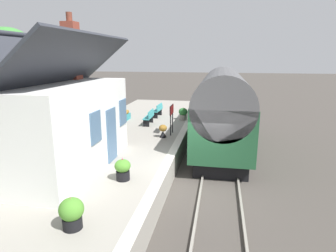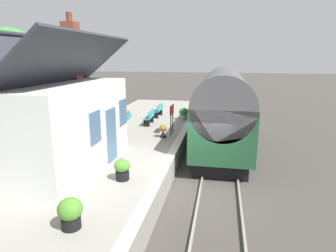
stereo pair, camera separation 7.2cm
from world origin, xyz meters
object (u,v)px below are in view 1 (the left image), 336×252
Objects in this scene: bench_platform_end at (149,117)px; planter_edge_near at (183,113)px; planter_bench_right at (90,123)px; planter_by_door at (126,115)px; tree_mid_background at (9,59)px; planter_under_sign at (163,131)px; bench_by_lamp at (158,110)px; planter_bench_left at (123,169)px; station_sign_board at (172,112)px; planter_edge_far at (113,122)px; train at (222,110)px; planter_corner_building at (72,213)px; station_building at (51,122)px.

bench_platform_end is 2.52m from planter_edge_near.
planter_bench_right is 0.93× the size of planter_by_door.
planter_under_sign is at bearing -117.10° from tree_mid_background.
bench_by_lamp reaches higher than planter_bench_left.
bench_by_lamp is 0.90× the size of station_sign_board.
planter_bench_left is at bearing -132.21° from tree_mid_background.
planter_edge_far is 6.94m from planter_bench_left.
planter_by_door is (2.26, 6.14, -0.97)m from train.
train reaches higher than planter_bench_left.
planter_under_sign is 0.09× the size of tree_mid_background.
station_sign_board is at bearing -89.11° from planter_bench_right.
planter_corner_building is (-8.89, -3.72, 0.01)m from planter_bench_right.
planter_under_sign is at bearing -3.27° from planter_bench_left.
planter_bench_left is (-7.95, -1.07, -0.09)m from bench_platform_end.
tree_mid_background is at bearing 47.79° from planter_bench_left.
bench_platform_end is 1.76× the size of planter_edge_far.
train is at bearing -139.04° from planter_edge_near.
station_building is 7.41× the size of planter_edge_near.
bench_by_lamp reaches higher than planter_edge_far.
planter_bench_right is at bearing 81.36° from planter_under_sign.
station_building is 0.87× the size of tree_mid_background.
planter_bench_right reaches higher than planter_by_door.
planter_edge_far is 3.48m from station_sign_board.
planter_by_door is 1.04× the size of planter_bench_left.
planter_bench_left is (-6.81, 3.25, -0.89)m from train.
planter_bench_left is at bearing -172.33° from bench_platform_end.
train is at bearing -45.81° from station_building.
bench_platform_end is 1.84× the size of planter_bench_right.
planter_by_door is at bearing 124.00° from bench_by_lamp.
station_sign_board is at bearing 177.68° from planter_edge_near.
station_sign_board reaches higher than bench_by_lamp.
train is 10.95× the size of planter_corner_building.
planter_bench_left is at bearing 174.10° from station_sign_board.
planter_edge_near is 0.12× the size of tree_mid_background.
tree_mid_background is at bearing 72.19° from planter_by_door.
station_sign_board reaches higher than planter_edge_near.
station_building is at bearing 168.61° from bench_by_lamp.
planter_under_sign is (8.24, -0.58, -0.08)m from planter_corner_building.
planter_corner_building is at bearing 175.98° from planter_under_sign.
station_sign_board reaches higher than planter_bench_right.
planter_under_sign is 0.42× the size of station_sign_board.
bench_platform_end is at bearing -109.92° from tree_mid_background.
bench_by_lamp reaches higher than planter_edge_near.
planter_corner_building is (-9.71, 3.53, -0.85)m from train.
station_sign_board is (0.73, -0.32, 0.84)m from planter_under_sign.
station_sign_board is 16.13m from tree_mid_background.
planter_bench_right is at bearing 106.95° from planter_edge_far.
bench_by_lamp reaches higher than planter_under_sign.
bench_by_lamp is 0.20× the size of tree_mid_background.
train is at bearing -108.66° from tree_mid_background.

